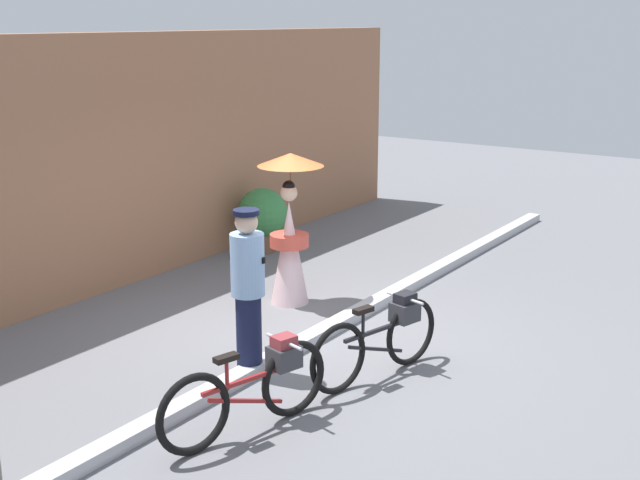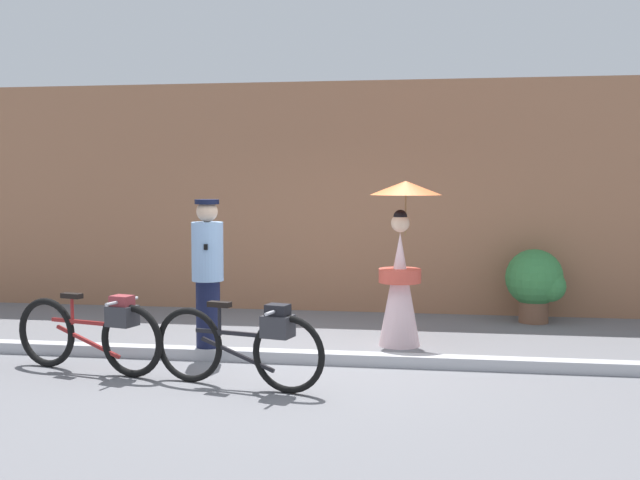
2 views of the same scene
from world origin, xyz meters
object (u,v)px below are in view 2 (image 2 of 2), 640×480
(bicycle_near_officer, at_px, (94,332))
(person_with_parasol, at_px, (401,262))
(person_officer, at_px, (208,274))
(potted_plant_by_door, at_px, (536,281))
(bicycle_far_side, at_px, (245,343))

(bicycle_near_officer, bearing_deg, person_with_parasol, 30.63)
(person_officer, height_order, potted_plant_by_door, person_officer)
(bicycle_far_side, bearing_deg, person_officer, 121.51)
(bicycle_far_side, xyz_separation_m, potted_plant_by_door, (3.04, 3.83, 0.14))
(bicycle_far_side, xyz_separation_m, person_with_parasol, (1.32, 2.09, 0.55))
(person_officer, distance_m, potted_plant_by_door, 4.62)
(person_officer, xyz_separation_m, potted_plant_by_door, (3.74, 2.69, -0.36))
(bicycle_near_officer, xyz_separation_m, potted_plant_by_door, (4.67, 3.49, 0.15))
(person_with_parasol, bearing_deg, potted_plant_by_door, 45.28)
(bicycle_near_officer, bearing_deg, potted_plant_by_door, 36.71)
(bicycle_far_side, distance_m, person_with_parasol, 2.54)
(bicycle_far_side, relative_size, person_with_parasol, 0.90)
(bicycle_near_officer, bearing_deg, person_officer, 40.25)
(potted_plant_by_door, bearing_deg, person_with_parasol, -134.72)
(bicycle_far_side, relative_size, person_officer, 1.00)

